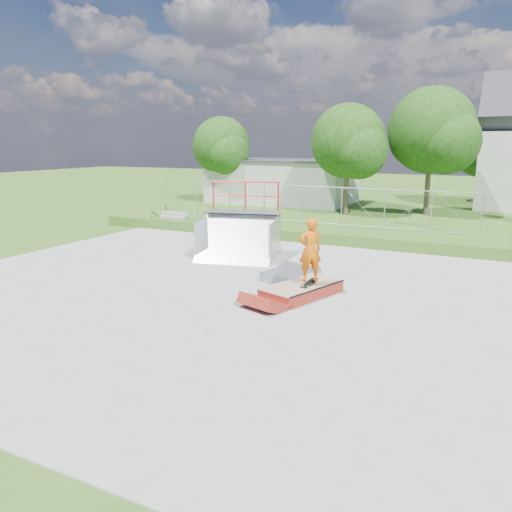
% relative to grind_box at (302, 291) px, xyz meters
% --- Properties ---
extents(ground, '(120.00, 120.00, 0.00)m').
position_rel_grind_box_xyz_m(ground, '(-1.83, -0.78, -0.18)').
color(ground, '#35601B').
rests_on(ground, ground).
extents(concrete_pad, '(20.00, 16.00, 0.04)m').
position_rel_grind_box_xyz_m(concrete_pad, '(-1.83, -0.78, -0.16)').
color(concrete_pad, gray).
rests_on(concrete_pad, ground).
extents(grass_berm, '(24.00, 3.00, 0.50)m').
position_rel_grind_box_xyz_m(grass_berm, '(-1.83, 8.72, 0.07)').
color(grass_berm, '#35601B').
rests_on(grass_berm, ground).
extents(grind_box, '(1.90, 2.71, 0.37)m').
position_rel_grind_box_xyz_m(grind_box, '(0.00, 0.00, 0.00)').
color(grind_box, maroon).
rests_on(grind_box, concrete_pad).
extents(quarter_pipe, '(3.32, 3.00, 2.85)m').
position_rel_grind_box_xyz_m(quarter_pipe, '(-3.91, 3.38, 1.24)').
color(quarter_pipe, '#ADB1B6').
rests_on(quarter_pipe, concrete_pad).
extents(flat_bank_ramp, '(1.69, 1.77, 0.43)m').
position_rel_grind_box_xyz_m(flat_bank_ramp, '(-0.90, 1.27, 0.03)').
color(flat_bank_ramp, '#ADB1B6').
rests_on(flat_bank_ramp, concrete_pad).
extents(skateboard, '(0.31, 0.81, 0.13)m').
position_rel_grind_box_xyz_m(skateboard, '(0.21, 0.05, 0.23)').
color(skateboard, black).
rests_on(skateboard, grind_box).
extents(skater, '(0.79, 0.74, 1.81)m').
position_rel_grind_box_xyz_m(skater, '(0.21, 0.05, 1.13)').
color(skater, '#D55C07').
rests_on(skater, grind_box).
extents(concrete_stairs, '(1.50, 1.60, 0.80)m').
position_rel_grind_box_xyz_m(concrete_stairs, '(-10.33, 7.92, 0.22)').
color(concrete_stairs, gray).
rests_on(concrete_stairs, ground).
extents(chain_link_fence, '(20.00, 0.06, 1.80)m').
position_rel_grind_box_xyz_m(chain_link_fence, '(-1.83, 9.72, 1.22)').
color(chain_link_fence, '#95989E').
rests_on(chain_link_fence, grass_berm).
extents(utility_building_flat, '(10.00, 6.00, 3.00)m').
position_rel_grind_box_xyz_m(utility_building_flat, '(-9.83, 21.22, 1.32)').
color(utility_building_flat, silver).
rests_on(utility_building_flat, ground).
extents(tree_left_near, '(4.76, 4.48, 6.65)m').
position_rel_grind_box_xyz_m(tree_left_near, '(-3.58, 17.06, 4.06)').
color(tree_left_near, brown).
rests_on(tree_left_near, ground).
extents(tree_center, '(5.44, 5.12, 7.60)m').
position_rel_grind_box_xyz_m(tree_center, '(0.96, 19.03, 4.66)').
color(tree_center, brown).
rests_on(tree_center, ground).
extents(tree_left_far, '(4.42, 4.16, 6.18)m').
position_rel_grind_box_xyz_m(tree_left_far, '(-13.60, 19.07, 3.75)').
color(tree_left_far, brown).
rests_on(tree_left_far, ground).
extents(tree_back_mid, '(4.08, 3.84, 5.70)m').
position_rel_grind_box_xyz_m(tree_back_mid, '(3.38, 27.08, 3.45)').
color(tree_back_mid, brown).
rests_on(tree_back_mid, ground).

